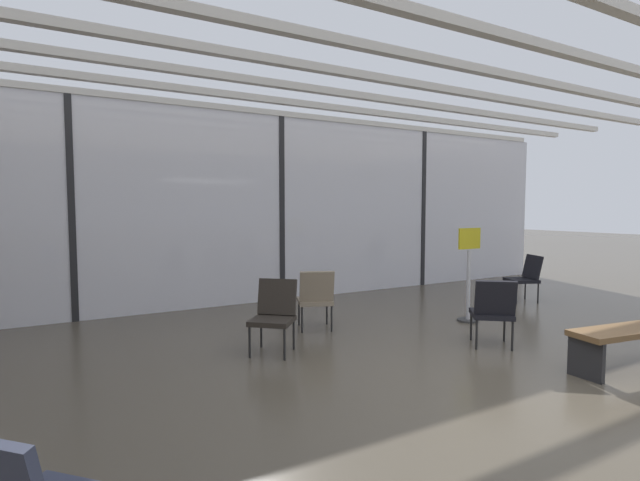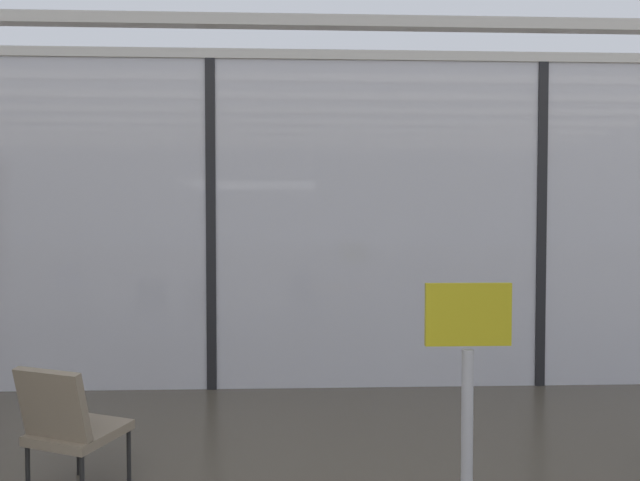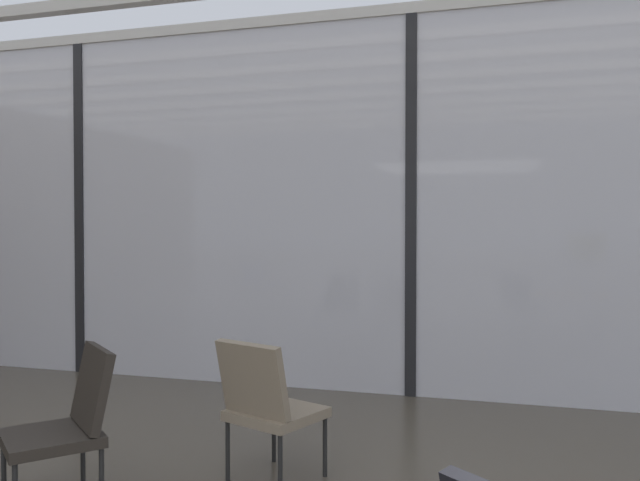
# 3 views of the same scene
# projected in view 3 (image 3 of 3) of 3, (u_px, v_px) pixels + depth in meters

# --- Properties ---
(glass_curtain_wall) EXTENTS (14.00, 0.08, 3.45)m
(glass_curtain_wall) POSITION_uv_depth(u_px,v_px,m) (412.00, 206.00, 5.95)
(glass_curtain_wall) COLOR silver
(glass_curtain_wall) RESTS_ON ground
(window_mullion_0) EXTENTS (0.10, 0.12, 3.45)m
(window_mullion_0) POSITION_uv_depth(u_px,v_px,m) (82.00, 209.00, 6.94)
(window_mullion_0) COLOR black
(window_mullion_0) RESTS_ON ground
(window_mullion_1) EXTENTS (0.10, 0.12, 3.45)m
(window_mullion_1) POSITION_uv_depth(u_px,v_px,m) (412.00, 206.00, 5.95)
(window_mullion_1) COLOR black
(window_mullion_1) RESTS_ON ground
(parked_airplane) EXTENTS (13.45, 4.20, 4.20)m
(parked_airplane) POSITION_uv_depth(u_px,v_px,m) (542.00, 193.00, 11.01)
(parked_airplane) COLOR silver
(parked_airplane) RESTS_ON ground
(lounge_chair_2) EXTENTS (0.71, 0.71, 0.87)m
(lounge_chair_2) POSITION_uv_depth(u_px,v_px,m) (69.00, 418.00, 3.58)
(lounge_chair_2) COLOR #28231E
(lounge_chair_2) RESTS_ON ground
(lounge_chair_5) EXTENTS (0.64, 0.66, 0.87)m
(lounge_chair_5) POSITION_uv_depth(u_px,v_px,m) (267.00, 402.00, 3.92)
(lounge_chair_5) COLOR #7F705B
(lounge_chair_5) RESTS_ON ground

